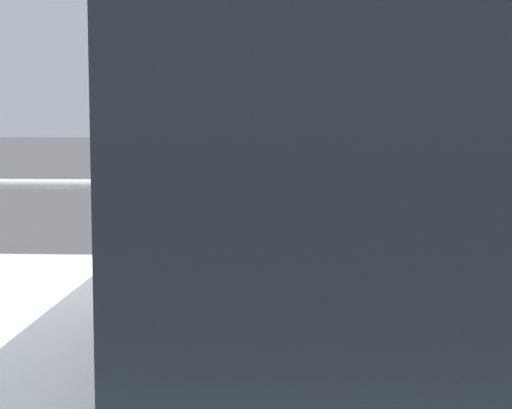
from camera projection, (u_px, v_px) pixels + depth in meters
The scene contains 4 objects.
sidewalk_curb at pixel (247, 408), 4.44m from camera, with size 36.00×2.28×0.15m, color #9E9B93.
parking_meter at pixel (196, 219), 3.73m from camera, with size 0.15×0.16×1.42m.
pedestrian_at_meter at pixel (335, 243), 3.73m from camera, with size 0.61×0.50×1.58m.
background_railing at pixel (257, 229), 5.20m from camera, with size 24.06×0.06×1.06m.
Camera 1 is at (0.30, -3.17, 1.57)m, focal length 59.62 mm.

